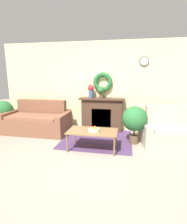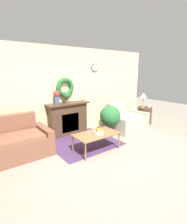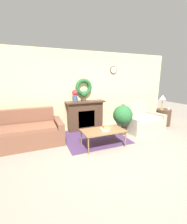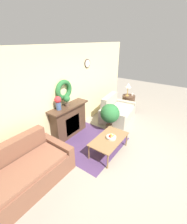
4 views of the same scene
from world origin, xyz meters
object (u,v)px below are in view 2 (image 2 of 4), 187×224
object	(u,v)px
side_table_by_loveseat	(144,115)
loveseat_right	(125,120)
fireplace	(68,118)
table_lamp	(143,96)
potted_plant_floor_by_loveseat	(110,117)
couch_left	(7,145)
mug	(149,106)
coffee_table	(96,135)
fruit_bowl	(98,132)
vase_on_mantel_left	(57,96)
potted_plant_on_mantel	(66,96)

from	to	relation	value
side_table_by_loveseat	loveseat_right	bearing A→B (deg)	-178.84
fireplace	side_table_by_loveseat	world-z (taller)	fireplace
table_lamp	potted_plant_floor_by_loveseat	bearing A→B (deg)	-172.04
couch_left	mug	xyz separation A→B (m)	(4.98, -0.26, 0.33)
table_lamp	coffee_table	bearing A→B (deg)	-164.31
couch_left	side_table_by_loveseat	world-z (taller)	couch_left
fruit_bowl	potted_plant_floor_by_loveseat	size ratio (longest dim) A/B	0.27
coffee_table	vase_on_mantel_left	bearing A→B (deg)	103.19
fruit_bowl	side_table_by_loveseat	distance (m)	3.04
loveseat_right	mug	world-z (taller)	loveseat_right
fruit_bowl	fireplace	bearing A→B (deg)	91.25
loveseat_right	potted_plant_on_mantel	size ratio (longest dim) A/B	4.59
fruit_bowl	vase_on_mantel_left	size ratio (longest dim) A/B	0.65
fireplace	coffee_table	distance (m)	1.46
coffee_table	vase_on_mantel_left	xyz separation A→B (m)	(-0.34, 1.47, 0.84)
couch_left	table_lamp	size ratio (longest dim) A/B	3.44
fruit_bowl	potted_plant_floor_by_loveseat	distance (m)	1.10
fireplace	mug	bearing A→B (deg)	-14.48
side_table_by_loveseat	mug	bearing A→B (deg)	-37.87
fruit_bowl	potted_plant_on_mantel	distance (m)	1.66
fireplace	potted_plant_on_mantel	bearing A→B (deg)	-159.93
fireplace	vase_on_mantel_left	size ratio (longest dim) A/B	3.46
mug	potted_plant_on_mantel	bearing A→B (deg)	165.95
coffee_table	potted_plant_on_mantel	xyz separation A→B (m)	(-0.03, 1.45, 0.82)
loveseat_right	vase_on_mantel_left	distance (m)	2.50
fireplace	table_lamp	distance (m)	3.01
coffee_table	mug	bearing A→B (deg)	12.16
loveseat_right	coffee_table	xyz separation A→B (m)	(-1.85, -0.74, 0.11)
table_lamp	potted_plant_on_mantel	world-z (taller)	potted_plant_on_mantel
coffee_table	potted_plant_floor_by_loveseat	bearing A→B (deg)	29.51
couch_left	loveseat_right	bearing A→B (deg)	-2.72
fireplace	loveseat_right	distance (m)	2.00
couch_left	table_lamp	xyz separation A→B (m)	(4.79, -0.11, 0.73)
couch_left	table_lamp	world-z (taller)	table_lamp
couch_left	potted_plant_on_mantel	xyz separation A→B (m)	(1.86, 0.52, 0.90)
fruit_bowl	potted_plant_floor_by_loveseat	bearing A→B (deg)	32.22
potted_plant_floor_by_loveseat	mug	bearing A→B (deg)	3.28
potted_plant_on_mantel	side_table_by_loveseat	bearing A→B (deg)	-12.89
side_table_by_loveseat	table_lamp	distance (m)	0.75
fireplace	side_table_by_loveseat	xyz separation A→B (m)	(2.96, -0.70, -0.21)
table_lamp	vase_on_mantel_left	world-z (taller)	vase_on_mantel_left
fruit_bowl	potted_plant_floor_by_loveseat	xyz separation A→B (m)	(0.92, 0.58, 0.13)
mug	potted_plant_on_mantel	xyz separation A→B (m)	(-3.12, 0.78, 0.57)
fireplace	potted_plant_on_mantel	size ratio (longest dim) A/B	4.02
vase_on_mantel_left	fireplace	bearing A→B (deg)	-0.92
vase_on_mantel_left	loveseat_right	bearing A→B (deg)	-18.35
fireplace	table_lamp	xyz separation A→B (m)	(2.89, -0.65, 0.54)
couch_left	vase_on_mantel_left	xyz separation A→B (m)	(1.55, 0.54, 0.92)
vase_on_mantel_left	table_lamp	bearing A→B (deg)	-11.38
couch_left	potted_plant_floor_by_loveseat	world-z (taller)	potted_plant_floor_by_loveseat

